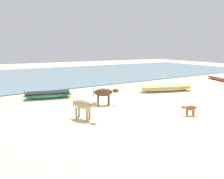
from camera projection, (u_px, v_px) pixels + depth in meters
name	position (u px, v px, depth m)	size (l,w,h in m)	color
ground	(125.00, 107.00, 11.60)	(80.00, 80.00, 0.00)	beige
sea_water	(59.00, 74.00, 25.81)	(60.00, 20.00, 0.08)	slate
fishing_boat_0	(166.00, 88.00, 15.83)	(4.84, 2.38, 0.66)	beige
fishing_boat_1	(48.00, 95.00, 13.62)	(3.56, 1.76, 0.66)	#338C66
fishing_boat_2	(223.00, 79.00, 20.65)	(2.31, 4.90, 0.65)	#B74733
cow_adult_dark	(104.00, 93.00, 11.96)	(1.58, 0.93, 1.06)	#4C3323
calf_near_rust	(190.00, 108.00, 10.08)	(0.80, 0.52, 0.55)	#9E4C28
cow_second_adult_dun	(84.00, 105.00, 9.53)	(1.13, 1.41, 1.01)	tan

